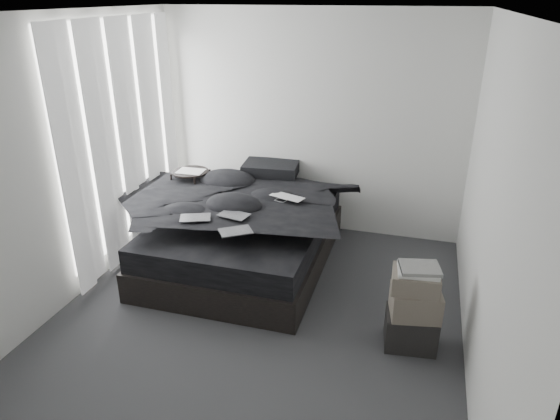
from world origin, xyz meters
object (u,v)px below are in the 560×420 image
(bed, at_px, (246,247))
(side_stand, at_px, (193,203))
(box_lower, at_px, (411,329))
(laptop, at_px, (284,192))

(bed, xyz_separation_m, side_stand, (-0.85, 0.48, 0.24))
(bed, bearing_deg, box_lower, -28.47)
(laptop, xyz_separation_m, box_lower, (1.39, -1.04, -0.68))
(side_stand, distance_m, box_lower, 3.05)
(side_stand, bearing_deg, box_lower, -28.72)
(laptop, relative_size, box_lower, 0.88)
(bed, height_order, side_stand, side_stand)
(box_lower, bearing_deg, bed, 151.53)
(bed, distance_m, laptop, 0.80)
(laptop, distance_m, side_stand, 1.41)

